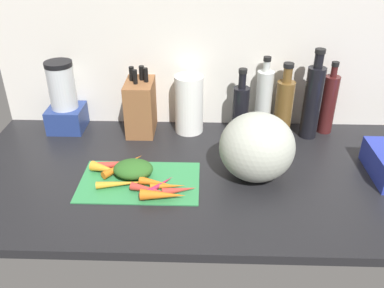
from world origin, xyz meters
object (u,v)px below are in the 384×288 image
at_px(carrot_5, 156,183).
at_px(knife_block, 141,106).
at_px(carrot_1, 151,190).
at_px(bottle_4, 328,103).
at_px(carrot_7, 123,163).
at_px(carrot_6, 123,165).
at_px(blender_appliance, 64,101).
at_px(bottle_0, 240,109).
at_px(carrot_3, 121,183).
at_px(bottle_2, 284,104).
at_px(carrot_9, 163,195).
at_px(carrot_0, 106,169).
at_px(bottle_3, 313,101).
at_px(winter_squash, 257,147).
at_px(cutting_board, 140,181).
at_px(bottle_1, 264,100).
at_px(paper_towel_roll, 189,104).
at_px(carrot_4, 158,186).
at_px(carrot_2, 168,186).
at_px(carrot_8, 179,190).

distance_m(carrot_5, knife_block, 0.42).
distance_m(carrot_1, bottle_4, 0.80).
bearing_deg(carrot_7, carrot_6, -73.09).
distance_m(blender_appliance, bottle_0, 0.70).
height_order(carrot_3, bottle_2, bottle_2).
distance_m(carrot_9, knife_block, 0.49).
height_order(carrot_0, carrot_6, carrot_0).
xyz_separation_m(carrot_0, carrot_3, (0.07, -0.07, -0.01)).
xyz_separation_m(blender_appliance, bottle_3, (0.97, -0.03, 0.03)).
bearing_deg(carrot_6, winter_squash, -3.02).
distance_m(cutting_board, bottle_1, 0.61).
xyz_separation_m(carrot_5, bottle_2, (0.47, 0.42, 0.10)).
bearing_deg(bottle_4, paper_towel_roll, -178.72).
distance_m(carrot_9, bottle_3, 0.71).
distance_m(cutting_board, bottle_2, 0.66).
xyz_separation_m(carrot_4, bottle_0, (0.29, 0.40, 0.09)).
height_order(cutting_board, carrot_4, carrot_4).
xyz_separation_m(carrot_2, winter_squash, (0.29, 0.09, 0.10)).
bearing_deg(carrot_4, bottle_2, 43.30).
distance_m(carrot_8, bottle_1, 0.57).
bearing_deg(paper_towel_roll, carrot_4, -101.35).
height_order(carrot_5, bottle_1, bottle_1).
relative_size(blender_appliance, bottle_2, 1.00).
height_order(carrot_2, carrot_3, carrot_3).
distance_m(paper_towel_roll, bottle_1, 0.30).
height_order(carrot_4, carrot_6, same).
relative_size(carrot_6, knife_block, 0.64).
height_order(blender_appliance, bottle_0, blender_appliance).
relative_size(carrot_5, winter_squash, 0.43).
xyz_separation_m(knife_block, bottle_2, (0.57, 0.02, 0.01)).
bearing_deg(carrot_9, carrot_4, 113.62).
bearing_deg(carrot_1, carrot_6, 129.14).
height_order(blender_appliance, bottle_4, bottle_4).
height_order(carrot_5, paper_towel_roll, paper_towel_roll).
relative_size(carrot_4, knife_block, 0.53).
bearing_deg(bottle_3, winter_squash, -129.04).
relative_size(carrot_0, bottle_1, 0.36).
relative_size(carrot_5, carrot_8, 0.97).
bearing_deg(carrot_7, carrot_1, -51.86).
bearing_deg(carrot_3, carrot_0, 131.53).
bearing_deg(carrot_7, carrot_2, -36.07).
bearing_deg(carrot_5, carrot_6, 140.86).
height_order(carrot_8, knife_block, knife_block).
bearing_deg(carrot_2, carrot_5, 162.68).
bearing_deg(bottle_1, knife_block, -176.24).
height_order(carrot_2, carrot_6, carrot_6).
bearing_deg(knife_block, winter_squash, -36.99).
bearing_deg(knife_block, carrot_3, -91.67).
height_order(carrot_8, bottle_1, bottle_1).
distance_m(carrot_3, carrot_7, 0.12).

